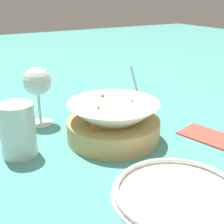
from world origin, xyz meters
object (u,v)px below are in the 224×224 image
at_px(sauce_cup, 138,107).
at_px(beer_mug, 18,131).
at_px(side_plate, 178,193).
at_px(wine_glass, 37,83).
at_px(food_basket, 112,123).

xyz_separation_m(sauce_cup, beer_mug, (-0.06, 0.34, 0.03)).
bearing_deg(side_plate, wine_glass, 12.95).
distance_m(food_basket, sauce_cup, 0.17).
distance_m(food_basket, side_plate, 0.25).
height_order(food_basket, side_plate, food_basket).
bearing_deg(food_basket, sauce_cup, -55.72).
xyz_separation_m(wine_glass, side_plate, (-0.42, -0.10, -0.10)).
bearing_deg(wine_glass, sauce_cup, -106.86).
distance_m(wine_glass, beer_mug, 0.17).
bearing_deg(food_basket, side_plate, 176.25).
relative_size(food_basket, sauce_cup, 1.67).
height_order(sauce_cup, side_plate, sauce_cup).
relative_size(food_basket, side_plate, 0.94).
bearing_deg(beer_mug, sauce_cup, -79.87).
bearing_deg(sauce_cup, side_plate, 155.19).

